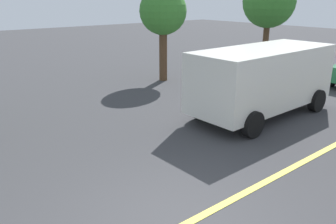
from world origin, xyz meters
TOP-DOWN VIEW (x-y plane):
  - lane_marking_centre at (3.00, 0.00)m, footprint 28.00×0.16m
  - white_van at (5.99, 2.77)m, footprint 5.23×2.34m
  - tree_left_verge at (14.54, 8.86)m, footprint 3.04×3.04m
  - tree_right_verge at (6.61, 8.73)m, footprint 2.10×2.10m

SIDE VIEW (x-z plane):
  - lane_marking_centre at x=3.00m, z-range 0.00..0.01m
  - white_van at x=5.99m, z-range 0.17..2.37m
  - tree_right_verge at x=6.61m, z-range 0.97..5.14m
  - tree_left_verge at x=14.54m, z-range 0.95..5.93m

